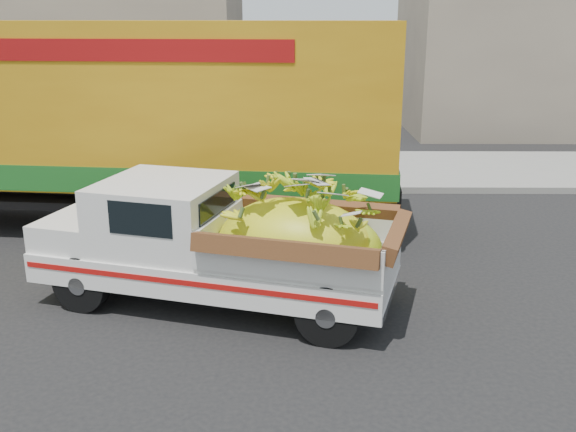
{
  "coord_description": "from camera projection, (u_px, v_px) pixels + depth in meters",
  "views": [
    {
      "loc": [
        2.94,
        -8.42,
        3.82
      ],
      "look_at": [
        2.86,
        0.13,
        1.19
      ],
      "focal_mm": 40.0,
      "sensor_mm": 36.0,
      "label": 1
    }
  ],
  "objects": [
    {
      "name": "semi_trailer",
      "position": [
        77.0,
        115.0,
        11.86
      ],
      "size": [
        12.04,
        3.71,
        3.8
      ],
      "rotation": [
        0.0,
        0.0,
        -0.1
      ],
      "color": "black",
      "rests_on": "ground"
    },
    {
      "name": "sidewalk",
      "position": [
        182.0,
        169.0,
        16.81
      ],
      "size": [
        60.0,
        4.0,
        0.14
      ],
      "primitive_type": "cube",
      "color": "gray",
      "rests_on": "ground"
    },
    {
      "name": "curb",
      "position": [
        166.0,
        189.0,
        14.8
      ],
      "size": [
        60.0,
        0.25,
        0.15
      ],
      "primitive_type": "cube",
      "color": "gray",
      "rests_on": "ground"
    },
    {
      "name": "ground",
      "position": [
        89.0,
        297.0,
        9.2
      ],
      "size": [
        100.0,
        100.0,
        0.0
      ],
      "primitive_type": "plane",
      "color": "black",
      "rests_on": "ground"
    },
    {
      "name": "pickup_truck",
      "position": [
        242.0,
        243.0,
        8.68
      ],
      "size": [
        5.17,
        3.03,
        1.71
      ],
      "rotation": [
        0.0,
        0.0,
        -0.28
      ],
      "color": "black",
      "rests_on": "ground"
    }
  ]
}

